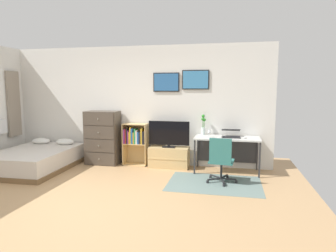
# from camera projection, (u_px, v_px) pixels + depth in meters

# --- Properties ---
(ground_plane) EXTENTS (7.20, 7.20, 0.00)m
(ground_plane) POSITION_uv_depth(u_px,v_px,m) (90.00, 200.00, 4.64)
(ground_plane) COLOR tan
(wall_back_with_posters) EXTENTS (6.12, 0.09, 2.70)m
(wall_back_with_posters) POSITION_uv_depth(u_px,v_px,m) (137.00, 105.00, 6.82)
(wall_back_with_posters) COLOR silver
(wall_back_with_posters) RESTS_ON ground_plane
(area_rug) EXTENTS (1.70, 1.20, 0.01)m
(area_rug) POSITION_uv_depth(u_px,v_px,m) (214.00, 183.00, 5.43)
(area_rug) COLOR slate
(area_rug) RESTS_ON ground_plane
(bed) EXTENTS (1.48, 1.96, 0.56)m
(bed) POSITION_uv_depth(u_px,v_px,m) (36.00, 159.00, 6.39)
(bed) COLOR brown
(bed) RESTS_ON ground_plane
(dresser) EXTENTS (0.76, 0.46, 1.23)m
(dresser) POSITION_uv_depth(u_px,v_px,m) (103.00, 138.00, 6.80)
(dresser) COLOR #4C4238
(dresser) RESTS_ON ground_plane
(bookshelf) EXTENTS (0.55, 0.30, 0.95)m
(bookshelf) POSITION_uv_depth(u_px,v_px,m) (135.00, 140.00, 6.71)
(bookshelf) COLOR tan
(bookshelf) RESTS_ON ground_plane
(tv_stand) EXTENTS (0.88, 0.41, 0.45)m
(tv_stand) POSITION_uv_depth(u_px,v_px,m) (169.00, 157.00, 6.54)
(tv_stand) COLOR tan
(tv_stand) RESTS_ON ground_plane
(television) EXTENTS (0.91, 0.16, 0.58)m
(television) POSITION_uv_depth(u_px,v_px,m) (169.00, 134.00, 6.45)
(television) COLOR black
(television) RESTS_ON tv_stand
(desk) EXTENTS (1.33, 0.64, 0.74)m
(desk) POSITION_uv_depth(u_px,v_px,m) (227.00, 143.00, 6.19)
(desk) COLOR silver
(desk) RESTS_ON ground_plane
(office_chair) EXTENTS (0.57, 0.58, 0.86)m
(office_chair) POSITION_uv_depth(u_px,v_px,m) (221.00, 159.00, 5.40)
(office_chair) COLOR #232326
(office_chair) RESTS_ON ground_plane
(laptop) EXTENTS (0.40, 0.43, 0.17)m
(laptop) POSITION_uv_depth(u_px,v_px,m) (231.00, 134.00, 6.14)
(laptop) COLOR black
(laptop) RESTS_ON desk
(computer_mouse) EXTENTS (0.06, 0.10, 0.03)m
(computer_mouse) POSITION_uv_depth(u_px,v_px,m) (245.00, 137.00, 5.98)
(computer_mouse) COLOR silver
(computer_mouse) RESTS_ON desk
(bamboo_vase) EXTENTS (0.10, 0.10, 0.44)m
(bamboo_vase) POSITION_uv_depth(u_px,v_px,m) (203.00, 125.00, 6.40)
(bamboo_vase) COLOR silver
(bamboo_vase) RESTS_ON desk
(wine_glass) EXTENTS (0.07, 0.07, 0.18)m
(wine_glass) POSITION_uv_depth(u_px,v_px,m) (209.00, 131.00, 6.07)
(wine_glass) COLOR silver
(wine_glass) RESTS_ON desk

